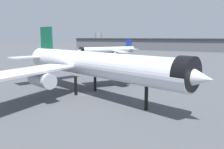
{
  "coord_description": "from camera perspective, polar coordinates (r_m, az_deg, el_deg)",
  "views": [
    {
      "loc": [
        32.83,
        -52.65,
        15.7
      ],
      "look_at": [
        9.55,
        -2.4,
        6.57
      ],
      "focal_mm": 36.53,
      "sensor_mm": 36.0,
      "label": 1
    }
  ],
  "objects": [
    {
      "name": "airliner_near_gate",
      "position": [
        61.84,
        -5.25,
        2.54
      ],
      "size": [
        63.22,
        56.29,
        19.06
      ],
      "rotation": [
        0.0,
        0.0,
        -0.36
      ],
      "color": "silver",
      "rests_on": "ground"
    },
    {
      "name": "airliner_far_taxiway",
      "position": [
        169.23,
        -0.9,
        6.1
      ],
      "size": [
        39.13,
        43.95,
        13.79
      ],
      "rotation": [
        0.0,
        0.0,
        4.1
      ],
      "color": "silver",
      "rests_on": "ground"
    },
    {
      "name": "terminal_building",
      "position": [
        286.11,
        11.43,
        7.47
      ],
      "size": [
        233.79,
        45.06,
        21.84
      ],
      "rotation": [
        0.0,
        0.0,
        -0.07
      ],
      "color": "slate",
      "rests_on": "ground"
    },
    {
      "name": "ground",
      "position": [
        64.0,
        -6.9,
        -4.91
      ],
      "size": [
        900.0,
        900.0,
        0.0
      ],
      "primitive_type": "plane",
      "color": "#4C4F54"
    }
  ]
}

